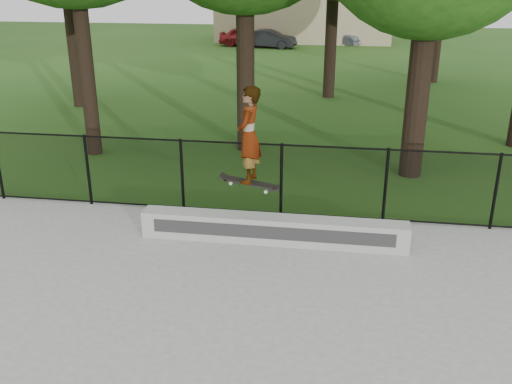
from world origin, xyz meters
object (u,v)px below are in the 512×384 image
car_b (269,39)px  grind_ledge (273,229)px  skater_airborne (249,137)px  car_a (246,37)px  car_c (335,35)px

car_b → grind_ledge: bearing=-163.5°
car_b → skater_airborne: skater_airborne is taller
grind_ledge → car_a: (-5.51, 29.08, 0.30)m
car_c → skater_airborne: 31.60m
grind_ledge → car_b: 28.59m
grind_ledge → car_c: car_c is taller
skater_airborne → car_b: bearing=97.0°
grind_ledge → skater_airborne: (-0.38, -0.26, 1.76)m
car_b → car_c: (4.12, 2.97, 0.02)m
car_b → car_c: bearing=-45.5°
grind_ledge → skater_airborne: skater_airborne is taller
grind_ledge → car_b: (-3.88, 28.33, 0.27)m
car_a → car_b: car_a is taller
car_a → skater_airborne: skater_airborne is taller
car_a → car_b: (1.63, -0.75, -0.03)m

